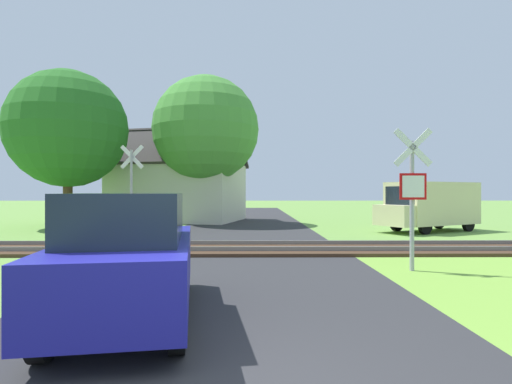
% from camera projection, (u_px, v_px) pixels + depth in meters
% --- Properties ---
extents(road_asphalt, '(6.42, 80.00, 0.01)m').
position_uv_depth(road_asphalt, '(224.00, 328.00, 5.26)').
color(road_asphalt, '#2D2D30').
rests_on(road_asphalt, ground).
extents(rail_track, '(60.00, 2.60, 0.22)m').
position_uv_depth(rail_track, '(240.00, 249.00, 12.23)').
color(rail_track, '#422D1E').
rests_on(rail_track, ground).
extents(stop_sign_near, '(0.88, 0.15, 3.25)m').
position_uv_depth(stop_sign_near, '(412.00, 191.00, 9.06)').
color(stop_sign_near, '#9E9EA5').
rests_on(stop_sign_near, ground).
extents(crossing_sign_far, '(0.88, 0.17, 3.52)m').
position_uv_depth(crossing_sign_far, '(131.00, 186.00, 14.49)').
color(crossing_sign_far, '#9E9EA5').
rests_on(crossing_sign_far, ground).
extents(house, '(8.78, 7.32, 5.90)m').
position_uv_depth(house, '(179.00, 189.00, 25.09)').
color(house, beige).
rests_on(house, ground).
extents(tree_left, '(5.99, 5.99, 8.03)m').
position_uv_depth(tree_left, '(68.00, 129.00, 20.44)').
color(tree_left, '#513823').
rests_on(tree_left, ground).
extents(tree_center, '(6.07, 6.07, 8.45)m').
position_uv_depth(tree_center, '(206.00, 129.00, 22.89)').
color(tree_center, '#513823').
rests_on(tree_center, ground).
extents(mail_truck, '(5.21, 3.87, 2.24)m').
position_uv_depth(mail_truck, '(430.00, 204.00, 18.15)').
color(mail_truck, beige).
rests_on(mail_truck, ground).
extents(parked_car, '(2.21, 4.20, 1.78)m').
position_uv_depth(parked_car, '(130.00, 256.00, 5.62)').
color(parked_car, navy).
rests_on(parked_car, ground).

